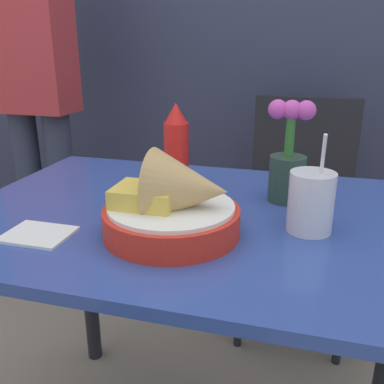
{
  "coord_description": "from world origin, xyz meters",
  "views": [
    {
      "loc": [
        0.21,
        -0.84,
        1.1
      ],
      "look_at": [
        -0.02,
        -0.04,
        0.8
      ],
      "focal_mm": 40.0,
      "sensor_mm": 36.0,
      "label": 1
    }
  ],
  "objects_px": {
    "flower_vase": "(288,161)",
    "person_standing": "(33,71)",
    "chair_far_window": "(300,195)",
    "drink_cup": "(311,204)",
    "food_basket": "(176,206)",
    "ketchup_bottle": "(176,153)"
  },
  "relations": [
    {
      "from": "flower_vase",
      "to": "person_standing",
      "type": "relative_size",
      "value": 0.14
    },
    {
      "from": "chair_far_window",
      "to": "drink_cup",
      "type": "distance_m",
      "value": 0.86
    },
    {
      "from": "food_basket",
      "to": "drink_cup",
      "type": "distance_m",
      "value": 0.26
    },
    {
      "from": "drink_cup",
      "to": "person_standing",
      "type": "bearing_deg",
      "value": 146.94
    },
    {
      "from": "food_basket",
      "to": "drink_cup",
      "type": "height_order",
      "value": "drink_cup"
    },
    {
      "from": "flower_vase",
      "to": "person_standing",
      "type": "xyz_separation_m",
      "value": [
        -1.04,
        0.55,
        0.15
      ]
    },
    {
      "from": "food_basket",
      "to": "flower_vase",
      "type": "xyz_separation_m",
      "value": [
        0.19,
        0.25,
        0.04
      ]
    },
    {
      "from": "chair_far_window",
      "to": "food_basket",
      "type": "relative_size",
      "value": 3.38
    },
    {
      "from": "food_basket",
      "to": "ketchup_bottle",
      "type": "bearing_deg",
      "value": 107.35
    },
    {
      "from": "food_basket",
      "to": "drink_cup",
      "type": "relative_size",
      "value": 1.32
    },
    {
      "from": "chair_far_window",
      "to": "person_standing",
      "type": "xyz_separation_m",
      "value": [
        -1.07,
        -0.1,
        0.45
      ]
    },
    {
      "from": "ketchup_bottle",
      "to": "drink_cup",
      "type": "bearing_deg",
      "value": -21.1
    },
    {
      "from": "ketchup_bottle",
      "to": "food_basket",
      "type": "bearing_deg",
      "value": -72.65
    },
    {
      "from": "ketchup_bottle",
      "to": "drink_cup",
      "type": "height_order",
      "value": "ketchup_bottle"
    },
    {
      "from": "food_basket",
      "to": "person_standing",
      "type": "bearing_deg",
      "value": 136.64
    },
    {
      "from": "chair_far_window",
      "to": "ketchup_bottle",
      "type": "bearing_deg",
      "value": -112.24
    },
    {
      "from": "ketchup_bottle",
      "to": "chair_far_window",
      "type": "bearing_deg",
      "value": 67.76
    },
    {
      "from": "drink_cup",
      "to": "chair_far_window",
      "type": "bearing_deg",
      "value": 92.09
    },
    {
      "from": "chair_far_window",
      "to": "flower_vase",
      "type": "relative_size",
      "value": 3.82
    },
    {
      "from": "food_basket",
      "to": "person_standing",
      "type": "xyz_separation_m",
      "value": [
        -0.85,
        0.8,
        0.18
      ]
    },
    {
      "from": "ketchup_bottle",
      "to": "flower_vase",
      "type": "bearing_deg",
      "value": 9.06
    },
    {
      "from": "flower_vase",
      "to": "chair_far_window",
      "type": "bearing_deg",
      "value": 87.63
    }
  ]
}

